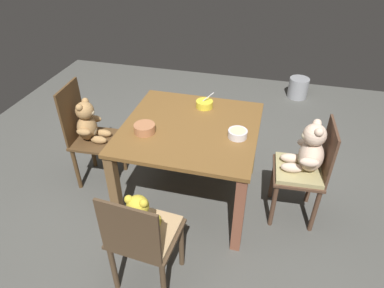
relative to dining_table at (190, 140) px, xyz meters
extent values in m
cube|color=#50504B|center=(0.00, 0.00, -0.61)|extent=(5.20, 5.20, 0.04)
cube|color=brown|center=(0.00, 0.00, 0.11)|extent=(1.03, 1.01, 0.03)
cube|color=brown|center=(-0.46, -0.46, -0.25)|extent=(0.07, 0.07, 0.68)
cube|color=brown|center=(0.46, -0.46, -0.25)|extent=(0.07, 0.07, 0.68)
cube|color=brown|center=(-0.46, 0.46, -0.25)|extent=(0.07, 0.07, 0.68)
cube|color=brown|center=(0.46, 0.46, -0.25)|extent=(0.07, 0.07, 0.68)
cube|color=#51371F|center=(-0.84, 0.02, -0.16)|extent=(0.39, 0.40, 0.02)
cube|color=#51371F|center=(-1.02, 0.01, 0.09)|extent=(0.04, 0.35, 0.49)
cylinder|color=#51371F|center=(-0.68, -0.13, -0.38)|extent=(0.04, 0.04, 0.42)
cylinder|color=#51371F|center=(-0.70, 0.18, -0.38)|extent=(0.04, 0.04, 0.42)
cylinder|color=#51371F|center=(-0.99, -0.15, -0.38)|extent=(0.04, 0.04, 0.42)
cylinder|color=#51371F|center=(-1.01, 0.17, -0.38)|extent=(0.04, 0.04, 0.42)
ellipsoid|color=#A97F4D|center=(-0.91, 0.01, -0.04)|extent=(0.17, 0.20, 0.22)
ellipsoid|color=beige|center=(-0.86, 0.02, -0.05)|extent=(0.06, 0.11, 0.13)
sphere|color=#A97F4D|center=(-0.90, 0.01, 0.13)|extent=(0.15, 0.15, 0.15)
ellipsoid|color=beige|center=(-0.84, 0.02, 0.11)|extent=(0.06, 0.06, 0.05)
sphere|color=#A97F4D|center=(-0.91, -0.04, 0.18)|extent=(0.06, 0.06, 0.06)
sphere|color=#A97F4D|center=(-0.91, 0.07, 0.18)|extent=(0.06, 0.06, 0.06)
ellipsoid|color=#A97F4D|center=(-0.88, -0.09, -0.01)|extent=(0.13, 0.07, 0.06)
ellipsoid|color=#A97F4D|center=(-0.89, 0.12, -0.01)|extent=(0.13, 0.07, 0.06)
ellipsoid|color=#A97F4D|center=(-0.79, -0.03, -0.12)|extent=(0.15, 0.07, 0.07)
ellipsoid|color=#A97F4D|center=(-0.80, 0.07, -0.12)|extent=(0.15, 0.07, 0.07)
cube|color=#503626|center=(0.84, 0.00, -0.16)|extent=(0.39, 0.41, 0.02)
cube|color=#503626|center=(1.02, 0.02, 0.06)|extent=(0.04, 0.35, 0.42)
cylinder|color=#503626|center=(0.68, 0.16, -0.38)|extent=(0.04, 0.04, 0.42)
cylinder|color=#503626|center=(0.70, -0.17, -0.38)|extent=(0.04, 0.04, 0.42)
cylinder|color=#503626|center=(0.99, 0.18, -0.38)|extent=(0.04, 0.04, 0.42)
cylinder|color=#503626|center=(1.01, -0.15, -0.38)|extent=(0.04, 0.04, 0.42)
cube|color=tan|center=(0.84, 0.00, -0.13)|extent=(0.36, 0.37, 0.04)
ellipsoid|color=beige|center=(0.91, 0.01, 0.01)|extent=(0.19, 0.22, 0.24)
ellipsoid|color=#C8B894|center=(0.85, 0.00, 0.00)|extent=(0.07, 0.12, 0.15)
sphere|color=beige|center=(0.90, 0.01, 0.19)|extent=(0.16, 0.16, 0.16)
ellipsoid|color=#C8B894|center=(0.84, 0.00, 0.18)|extent=(0.06, 0.07, 0.05)
sphere|color=beige|center=(0.90, 0.07, 0.25)|extent=(0.06, 0.06, 0.06)
sphere|color=beige|center=(0.91, -0.05, 0.25)|extent=(0.06, 0.06, 0.06)
ellipsoid|color=beige|center=(0.87, 0.13, 0.04)|extent=(0.14, 0.08, 0.07)
ellipsoid|color=beige|center=(0.89, -0.11, 0.04)|extent=(0.14, 0.08, 0.07)
ellipsoid|color=beige|center=(0.78, 0.06, -0.08)|extent=(0.16, 0.08, 0.07)
ellipsoid|color=beige|center=(0.79, -0.06, -0.08)|extent=(0.16, 0.08, 0.07)
cube|color=#4D3927|center=(-0.07, -0.84, -0.16)|extent=(0.43, 0.40, 0.02)
cube|color=#4D3927|center=(-0.08, -1.01, 0.05)|extent=(0.37, 0.05, 0.39)
cylinder|color=#4D3927|center=(0.12, -0.70, -0.38)|extent=(0.04, 0.04, 0.42)
cylinder|color=#4D3927|center=(-0.23, -0.67, -0.38)|extent=(0.04, 0.04, 0.42)
cylinder|color=#4D3927|center=(0.09, -1.01, -0.38)|extent=(0.04, 0.04, 0.42)
cylinder|color=#4D3927|center=(-0.25, -0.98, -0.38)|extent=(0.04, 0.04, 0.42)
cube|color=tan|center=(-0.07, -0.84, -0.13)|extent=(0.40, 0.37, 0.04)
ellipsoid|color=gold|center=(-0.07, -0.90, -0.02)|extent=(0.18, 0.16, 0.20)
ellipsoid|color=#D4B88A|center=(-0.07, -0.85, -0.03)|extent=(0.10, 0.06, 0.12)
sphere|color=gold|center=(-0.07, -0.89, 0.13)|extent=(0.13, 0.13, 0.13)
ellipsoid|color=#D4B88A|center=(-0.07, -0.85, 0.12)|extent=(0.06, 0.05, 0.04)
sphere|color=gold|center=(-0.03, -0.90, 0.18)|extent=(0.05, 0.05, 0.05)
sphere|color=gold|center=(-0.12, -0.90, 0.18)|extent=(0.05, 0.05, 0.05)
ellipsoid|color=gold|center=(0.03, -0.89, 0.01)|extent=(0.06, 0.12, 0.05)
ellipsoid|color=gold|center=(-0.17, -0.87, 0.01)|extent=(0.06, 0.12, 0.05)
ellipsoid|color=gold|center=(-0.02, -0.80, -0.08)|extent=(0.07, 0.13, 0.06)
ellipsoid|color=gold|center=(-0.11, -0.79, -0.08)|extent=(0.07, 0.13, 0.06)
cylinder|color=yellow|center=(0.04, 0.32, 0.15)|extent=(0.14, 0.14, 0.06)
cylinder|color=yellow|center=(0.04, 0.32, 0.13)|extent=(0.08, 0.08, 0.01)
cylinder|color=#C8BD8F|center=(0.04, 0.32, 0.18)|extent=(0.12, 0.12, 0.01)
cylinder|color=#BCBCC1|center=(0.07, 0.33, 0.22)|extent=(0.09, 0.05, 0.07)
ellipsoid|color=#BCBCC1|center=(0.03, 0.31, 0.17)|extent=(0.04, 0.03, 0.01)
cylinder|color=silver|center=(0.37, -0.06, 0.15)|extent=(0.14, 0.14, 0.06)
cylinder|color=silver|center=(0.37, -0.06, 0.13)|extent=(0.08, 0.08, 0.01)
cylinder|color=beige|center=(0.37, -0.06, 0.18)|extent=(0.11, 0.11, 0.01)
cylinder|color=#B4734B|center=(-0.31, -0.16, 0.16)|extent=(0.16, 0.16, 0.06)
cylinder|color=#B4734B|center=(-0.31, -0.16, 0.13)|extent=(0.09, 0.09, 0.01)
cylinder|color=beige|center=(-0.31, -0.16, 0.18)|extent=(0.13, 0.13, 0.01)
cylinder|color=#93969B|center=(0.90, 2.15, -0.46)|extent=(0.25, 0.25, 0.26)
camera|label=1|loc=(0.56, -2.12, 1.51)|focal=31.79mm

